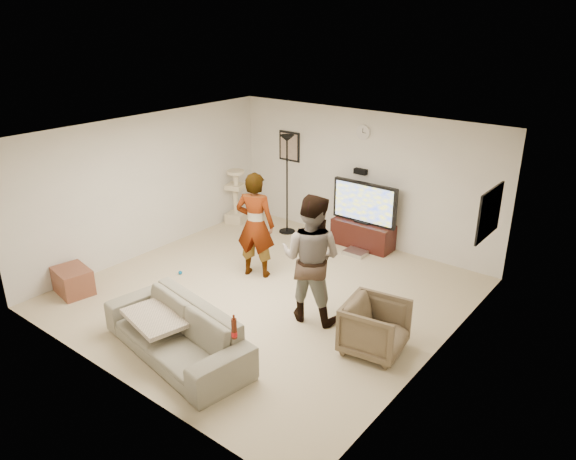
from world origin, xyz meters
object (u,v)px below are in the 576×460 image
Objects in this scene: tv_stand at (363,234)px; armchair at (375,327)px; person_right at (311,258)px; cat_tree at (235,196)px; person_left at (255,225)px; beer_bottle at (234,329)px; side_table at (73,281)px; floor_lamp at (287,185)px; tv at (365,203)px; sofa at (176,332)px.

tv_stand is 3.40m from armchair.
person_right is 2.42× the size of armchair.
person_left reaches higher than cat_tree.
beer_bottle is at bearing 84.60° from person_right.
person_left is (-0.80, -2.12, 0.65)m from tv_stand.
cat_tree reaches higher than armchair.
beer_bottle is 0.41× the size of side_table.
person_left is at bearing -66.98° from floor_lamp.
person_right is (0.72, -2.66, 0.06)m from tv.
floor_lamp is 3.28m from person_right.
side_table is (-2.54, 0.10, -0.12)m from sofa.
side_table is (-3.34, -1.71, -0.73)m from person_right.
person_right reaches higher than sofa.
sofa is 2.55m from side_table.
tv is 2.26m from person_left.
person_left is 2.90× the size of side_table.
person_left is 2.81m from armchair.
cat_tree is 4.59× the size of beer_bottle.
side_table is (-2.63, -4.37, -0.04)m from tv_stand.
person_right reaches higher than armchair.
tv_stand is 0.66× the size of person_left.
armchair is at bearing 158.27° from person_right.
person_right is 3.82m from side_table.
cat_tree is at bearing 91.89° from side_table.
side_table is at bearing 29.57° from person_left.
floor_lamp is 2.56× the size of armchair.
floor_lamp is at bearing 75.36° from side_table.
tv_stand is 2.82m from cat_tree.
person_left is at bearing 66.32° from armchair.
side_table is at bearing 100.36° from armchair.
side_table is (-4.49, -1.53, -0.14)m from armchair.
person_right reaches higher than tv.
side_table is at bearing 178.47° from beer_bottle.
tv is 2.10× the size of side_table.
armchair is (1.87, -2.84, -0.52)m from tv.
tv is at bearing 24.85° from armchair.
person_right is at bearing -31.60° from cat_tree.
person_left is at bearing -39.06° from cat_tree.
floor_lamp reaches higher than sofa.
side_table is (0.13, -3.84, -0.37)m from cat_tree.
cat_tree is 2.54m from person_left.
beer_bottle is 0.33× the size of armchair.
sofa is 2.54m from armchair.
sofa is at bearing -91.06° from tv.
tv_stand is 0.52× the size of sofa.
cat_tree is (-1.19, -0.22, -0.41)m from floor_lamp.
cat_tree is 5.41m from beer_bottle.
sofa reaches higher than tv_stand.
floor_lamp is 3.20× the size of side_table.
floor_lamp is at bearing 10.52° from cat_tree.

